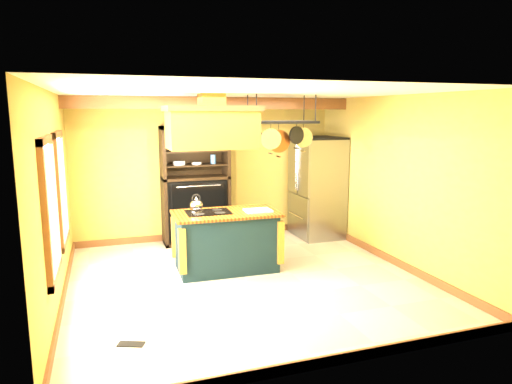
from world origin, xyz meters
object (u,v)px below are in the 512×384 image
refrigerator (317,189)px  kitchen_island (226,240)px  hutch (195,197)px  range_hood (212,126)px  pot_rack (281,129)px

refrigerator → kitchen_island: bearing=-148.3°
kitchen_island → hutch: bearing=95.6°
kitchen_island → refrigerator: (2.22, 1.37, 0.47)m
kitchen_island → range_hood: 1.78m
range_hood → refrigerator: bearing=29.6°
refrigerator → range_hood: bearing=-150.4°
kitchen_island → range_hood: (-0.20, -0.00, 1.77)m
range_hood → hutch: bearing=87.9°
refrigerator → hutch: hutch is taller
pot_rack → refrigerator: bearing=46.0°
refrigerator → hutch: 2.38m
range_hood → hutch: range_hood is taller
kitchen_island → refrigerator: refrigerator is taller
range_hood → kitchen_island: bearing=0.3°
refrigerator → pot_rack: bearing=-134.0°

